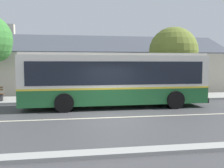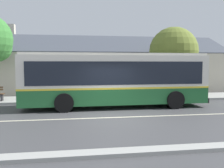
% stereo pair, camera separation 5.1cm
% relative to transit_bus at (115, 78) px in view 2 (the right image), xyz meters
% --- Properties ---
extents(ground_plane, '(300.00, 300.00, 0.00)m').
position_rel_transit_bus_xyz_m(ground_plane, '(-0.52, -2.90, -1.67)').
color(ground_plane, '#424244').
extents(sidewalk_far, '(60.00, 3.00, 0.15)m').
position_rel_transit_bus_xyz_m(sidewalk_far, '(-0.52, 3.10, -1.59)').
color(sidewalk_far, '#9E9E99').
rests_on(sidewalk_far, ground).
extents(curb_near, '(60.00, 0.50, 0.12)m').
position_rel_transit_bus_xyz_m(curb_near, '(-0.52, -7.65, -1.61)').
color(curb_near, '#9E9E99').
rests_on(curb_near, ground).
extents(lane_divider_stripe, '(60.00, 0.16, 0.01)m').
position_rel_transit_bus_xyz_m(lane_divider_stripe, '(-0.52, -2.90, -1.66)').
color(lane_divider_stripe, beige).
rests_on(lane_divider_stripe, ground).
extents(community_building, '(25.82, 8.54, 6.26)m').
position_rel_transit_bus_xyz_m(community_building, '(-1.22, 10.20, 0.17)').
color(community_building, beige).
rests_on(community_building, ground).
extents(transit_bus, '(10.54, 2.89, 3.10)m').
position_rel_transit_bus_xyz_m(transit_bus, '(0.00, 0.00, 0.00)').
color(transit_bus, '#236633').
rests_on(transit_bus, ground).
extents(street_tree_primary, '(3.73, 3.73, 5.34)m').
position_rel_transit_bus_xyz_m(street_tree_primary, '(5.33, 4.19, 1.80)').
color(street_tree_primary, '#4C3828').
rests_on(street_tree_primary, ground).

